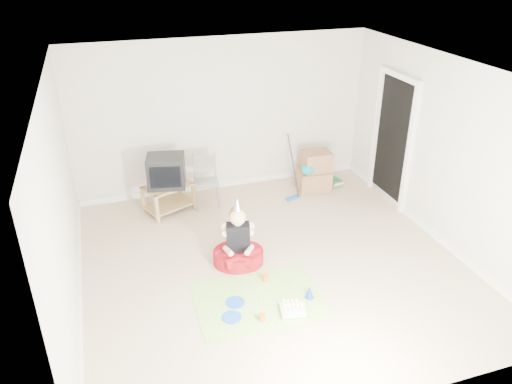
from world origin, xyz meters
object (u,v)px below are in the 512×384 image
object	(u,v)px
folding_chair	(206,182)
seated_woman	(238,249)
birthday_cake	(293,310)
crt_tv	(166,171)
cardboard_boxes	(314,172)
tv_stand	(168,196)

from	to	relation	value
folding_chair	seated_woman	size ratio (longest dim) A/B	0.87
birthday_cake	seated_woman	bearing A→B (deg)	104.98
crt_tv	cardboard_boxes	world-z (taller)	crt_tv
tv_stand	birthday_cake	xyz separation A→B (m)	(0.98, -2.92, -0.24)
folding_chair	cardboard_boxes	bearing A→B (deg)	-0.08
crt_tv	folding_chair	size ratio (longest dim) A/B	0.67
seated_woman	birthday_cake	xyz separation A→B (m)	(0.32, -1.19, -0.17)
crt_tv	birthday_cake	world-z (taller)	crt_tv
folding_chair	cardboard_boxes	distance (m)	1.91
seated_woman	birthday_cake	bearing A→B (deg)	-75.02
tv_stand	birthday_cake	bearing A→B (deg)	-71.48
seated_woman	crt_tv	bearing A→B (deg)	110.88
tv_stand	crt_tv	xyz separation A→B (m)	(0.00, -0.00, 0.44)
folding_chair	birthday_cake	bearing A→B (deg)	-83.15
cardboard_boxes	birthday_cake	size ratio (longest dim) A/B	2.15
tv_stand	birthday_cake	world-z (taller)	tv_stand
cardboard_boxes	folding_chair	bearing A→B (deg)	179.92
cardboard_boxes	seated_woman	bearing A→B (deg)	-137.20
crt_tv	folding_chair	distance (m)	0.69
crt_tv	birthday_cake	xyz separation A→B (m)	(0.98, -2.92, -0.67)
crt_tv	birthday_cake	distance (m)	3.15
crt_tv	folding_chair	bearing A→B (deg)	13.05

